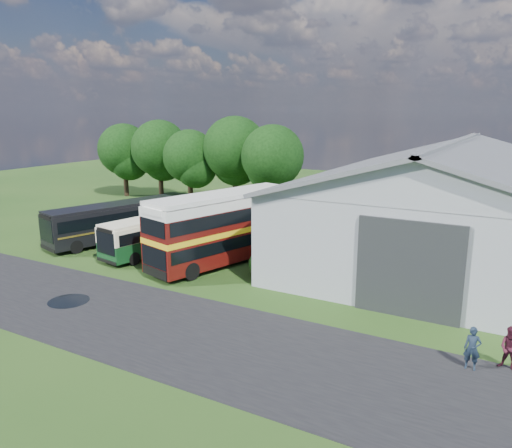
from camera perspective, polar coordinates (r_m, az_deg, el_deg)
The scene contains 17 objects.
ground at distance 30.22m, azimuth -14.40°, elevation -7.25°, with size 120.00×120.00×0.00m, color #1D3E13.
asphalt_road at distance 26.26m, azimuth -14.15°, elevation -10.37°, with size 60.00×8.00×0.02m, color black.
puddle at distance 29.38m, azimuth -20.62°, elevation -8.28°, with size 2.20×2.20×0.01m, color black.
storage_shed at distance 37.05m, azimuth 21.34°, elevation 2.66°, with size 18.80×24.80×8.15m.
tree_far_left at distance 61.85m, azimuth -14.84°, elevation 8.22°, with size 6.12×6.12×8.64m.
tree_left_a at distance 58.84m, azimuth -10.97°, elevation 8.49°, with size 6.46×6.46×9.12m.
tree_left_b at distance 55.00m, azimuth -7.61°, elevation 7.66°, with size 5.78×5.78×8.16m.
tree_mid at distance 53.17m, azimuth -2.42°, elevation 8.59°, with size 6.80×6.80×9.60m.
tree_right_a at distance 49.87m, azimuth 1.90°, elevation 7.74°, with size 6.26×6.26×8.83m.
shrub_front at distance 31.61m, azimuth 0.68°, elevation -5.91°, with size 1.70×1.70×1.70m, color #194714.
shrub_mid at distance 33.29m, azimuth 2.34°, elevation -4.94°, with size 1.60×1.60×1.60m, color #194714.
shrub_back at distance 35.00m, azimuth 3.84°, elevation -4.06°, with size 1.80×1.80×1.80m, color #194714.
bus_green_single at distance 37.13m, azimuth -10.48°, elevation -0.92°, with size 4.03×10.18×2.74m.
bus_maroon_double at distance 33.64m, azimuth -3.73°, elevation -0.51°, with size 5.71×11.58×4.82m.
bus_dark_single at distance 40.87m, azimuth -15.76°, elevation 0.30°, with size 5.45×11.26×3.03m.
visitor_a at distance 22.29m, azimuth 23.48°, elevation -12.96°, with size 0.65×0.43×1.78m, color #162332.
visitor_b at distance 22.84m, azimuth 27.11°, elevation -12.62°, with size 0.89×0.69×1.83m, color #3E1321.
Camera 1 is at (19.98, -20.22, 10.23)m, focal length 35.00 mm.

